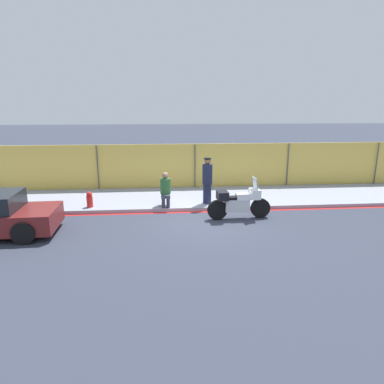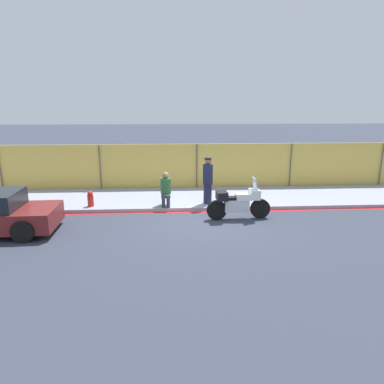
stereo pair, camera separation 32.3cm
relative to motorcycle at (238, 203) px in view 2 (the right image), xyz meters
The scene contains 8 objects.
ground_plane 1.29m from the motorcycle, behind, with size 120.00×120.00×0.00m, color #333847.
sidewalk 2.93m from the motorcycle, 113.21° to the left, with size 33.05×3.36×0.13m.
curb_paint_stripe 1.55m from the motorcycle, 142.35° to the left, with size 33.05×0.18×0.01m.
storefront_fence 4.59m from the motorcycle, 104.41° to the left, with size 31.40×0.17×2.16m.
motorcycle is the anchor object (origin of this frame).
officer_standing 1.86m from the motorcycle, 120.35° to the left, with size 0.39×0.39×1.81m.
person_seated_on_curb 2.92m from the motorcycle, 151.04° to the left, with size 0.40×0.68×1.29m.
fire_hydrant 5.61m from the motorcycle, 165.17° to the left, with size 0.23×0.29×0.60m.
Camera 2 is at (-1.16, -11.20, 3.92)m, focal length 32.00 mm.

